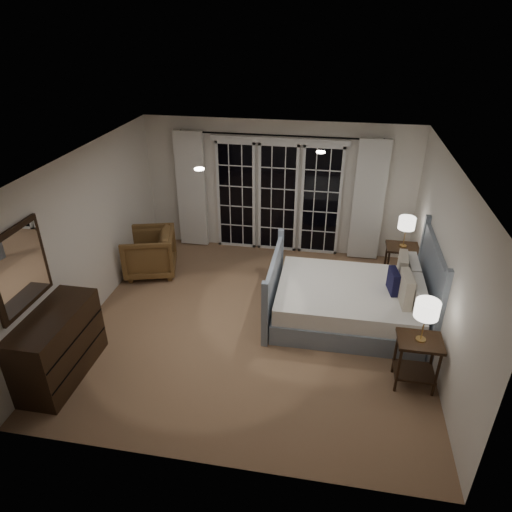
% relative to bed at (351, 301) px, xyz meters
% --- Properties ---
extents(floor, '(5.00, 5.00, 0.00)m').
position_rel_bed_xyz_m(floor, '(-1.41, -0.34, -0.34)').
color(floor, '#946E4F').
rests_on(floor, ground).
extents(ceiling, '(5.00, 5.00, 0.00)m').
position_rel_bed_xyz_m(ceiling, '(-1.41, -0.34, 2.16)').
color(ceiling, silver).
rests_on(ceiling, wall_back).
extents(wall_left, '(0.02, 5.00, 2.50)m').
position_rel_bed_xyz_m(wall_left, '(-3.91, -0.34, 0.91)').
color(wall_left, silver).
rests_on(wall_left, floor).
extents(wall_right, '(0.02, 5.00, 2.50)m').
position_rel_bed_xyz_m(wall_right, '(1.09, -0.34, 0.91)').
color(wall_right, silver).
rests_on(wall_right, floor).
extents(wall_back, '(5.00, 0.02, 2.50)m').
position_rel_bed_xyz_m(wall_back, '(-1.41, 2.16, 0.91)').
color(wall_back, silver).
rests_on(wall_back, floor).
extents(wall_front, '(5.00, 0.02, 2.50)m').
position_rel_bed_xyz_m(wall_front, '(-1.41, -2.84, 0.91)').
color(wall_front, silver).
rests_on(wall_front, floor).
extents(french_doors, '(2.50, 0.04, 2.20)m').
position_rel_bed_xyz_m(french_doors, '(-1.41, 2.12, 0.75)').
color(french_doors, black).
rests_on(french_doors, wall_back).
extents(curtain_rod, '(3.50, 0.03, 0.03)m').
position_rel_bed_xyz_m(curtain_rod, '(-1.41, 2.06, 1.91)').
color(curtain_rod, black).
rests_on(curtain_rod, wall_back).
extents(curtain_left, '(0.55, 0.10, 2.25)m').
position_rel_bed_xyz_m(curtain_left, '(-3.06, 2.04, 0.81)').
color(curtain_left, silver).
rests_on(curtain_left, curtain_rod).
extents(curtain_right, '(0.55, 0.10, 2.25)m').
position_rel_bed_xyz_m(curtain_right, '(0.24, 2.04, 0.81)').
color(curtain_right, silver).
rests_on(curtain_right, curtain_rod).
extents(downlight_a, '(0.12, 0.12, 0.01)m').
position_rel_bed_xyz_m(downlight_a, '(-0.61, 0.26, 2.15)').
color(downlight_a, white).
rests_on(downlight_a, ceiling).
extents(downlight_b, '(0.12, 0.12, 0.01)m').
position_rel_bed_xyz_m(downlight_b, '(-2.01, -0.74, 2.15)').
color(downlight_b, white).
rests_on(downlight_b, ceiling).
extents(bed, '(2.30, 1.65, 1.34)m').
position_rel_bed_xyz_m(bed, '(0.00, 0.00, 0.00)').
color(bed, gray).
rests_on(bed, floor).
extents(nightstand_left, '(0.53, 0.43, 0.69)m').
position_rel_bed_xyz_m(nightstand_left, '(0.77, -1.25, 0.12)').
color(nightstand_left, black).
rests_on(nightstand_left, floor).
extents(nightstand_right, '(0.53, 0.43, 0.69)m').
position_rel_bed_xyz_m(nightstand_right, '(0.82, 1.25, 0.12)').
color(nightstand_right, black).
rests_on(nightstand_right, floor).
extents(lamp_left, '(0.28, 0.28, 0.55)m').
position_rel_bed_xyz_m(lamp_left, '(0.77, -1.25, 0.79)').
color(lamp_left, tan).
rests_on(lamp_left, nightstand_left).
extents(lamp_right, '(0.27, 0.27, 0.53)m').
position_rel_bed_xyz_m(lamp_right, '(0.82, 1.25, 0.77)').
color(lamp_right, tan).
rests_on(lamp_right, nightstand_right).
extents(armchair, '(1.08, 1.07, 0.80)m').
position_rel_bed_xyz_m(armchair, '(-3.51, 0.81, 0.07)').
color(armchair, brown).
rests_on(armchair, floor).
extents(dresser, '(0.56, 1.32, 0.93)m').
position_rel_bed_xyz_m(dresser, '(-3.64, -1.86, 0.13)').
color(dresser, black).
rests_on(dresser, floor).
extents(mirror, '(0.05, 0.85, 1.00)m').
position_rel_bed_xyz_m(mirror, '(-3.88, -1.86, 1.21)').
color(mirror, black).
rests_on(mirror, wall_left).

